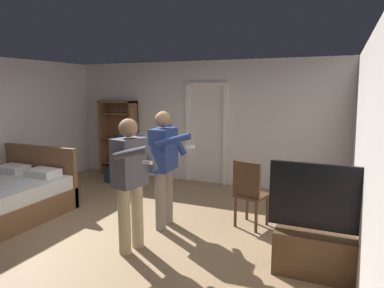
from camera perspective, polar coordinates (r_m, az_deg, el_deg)
ground_plane at (r=5.07m, az=-11.96°, el=-14.25°), size 6.59×6.59×0.00m
wall_back at (r=7.33m, az=1.40°, el=3.65°), size 6.23×0.12×2.58m
wall_right at (r=3.84m, az=27.74°, el=-2.57°), size 0.12×6.12×2.58m
doorway_frame at (r=7.20m, az=2.41°, el=3.02°), size 0.93×0.08×2.13m
bookshelf at (r=8.11m, az=-12.05°, el=1.46°), size 0.89×0.32×1.72m
tv_flatscreen at (r=4.04m, az=21.51°, el=-15.36°), size 1.22×0.40×1.24m
side_table at (r=5.17m, az=17.96°, el=-8.50°), size 0.59×0.59×0.70m
laptop at (r=5.05m, az=17.58°, el=-5.51°), size 0.40×0.41×0.17m
bottle_on_table at (r=4.99m, az=19.66°, el=-5.29°), size 0.06×0.06×0.23m
wooden_chair at (r=5.01m, az=9.58°, el=-7.81°), size 0.52×0.52×0.99m
person_blue_shirt at (r=4.22m, az=-10.25°, el=-5.37°), size 0.69×0.66×1.65m
person_striped_shirt at (r=4.89m, az=-4.64°, el=-2.76°), size 0.73×0.63×1.69m
suitcase_dark at (r=7.59m, az=-11.84°, el=-4.92°), size 0.56×0.49×0.34m
suitcase_small at (r=7.54m, az=-12.25°, el=-5.15°), size 0.53×0.42×0.31m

